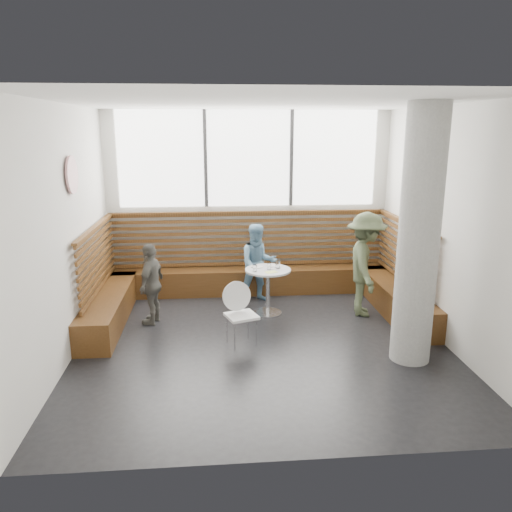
{
  "coord_description": "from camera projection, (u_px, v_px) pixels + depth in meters",
  "views": [
    {
      "loc": [
        -0.64,
        -6.33,
        2.89
      ],
      "look_at": [
        0.0,
        1.0,
        1.0
      ],
      "focal_mm": 35.0,
      "sensor_mm": 36.0,
      "label": 1
    }
  ],
  "objects": [
    {
      "name": "booth",
      "position": [
        252.0,
        278.0,
        8.49
      ],
      "size": [
        5.0,
        2.5,
        1.44
      ],
      "color": "#432810",
      "rests_on": "ground"
    },
    {
      "name": "glass_right",
      "position": [
        278.0,
        264.0,
        7.88
      ],
      "size": [
        0.08,
        0.08,
        0.12
      ],
      "primitive_type": "cylinder",
      "color": "white",
      "rests_on": "cafe_table"
    },
    {
      "name": "plate_near",
      "position": [
        257.0,
        266.0,
        7.96
      ],
      "size": [
        0.21,
        0.21,
        0.01
      ],
      "primitive_type": "cylinder",
      "color": "white",
      "rests_on": "cafe_table"
    },
    {
      "name": "cafe_table",
      "position": [
        268.0,
        282.0,
        7.89
      ],
      "size": [
        0.72,
        0.72,
        0.74
      ],
      "color": "silver",
      "rests_on": "ground"
    },
    {
      "name": "child_back",
      "position": [
        258.0,
        263.0,
        8.42
      ],
      "size": [
        0.72,
        0.59,
        1.35
      ],
      "primitive_type": "imported",
      "rotation": [
        0.0,
        0.0,
        0.14
      ],
      "color": "#6693B2",
      "rests_on": "ground"
    },
    {
      "name": "child_left",
      "position": [
        152.0,
        284.0,
        7.5
      ],
      "size": [
        0.5,
        0.78,
        1.24
      ],
      "primitive_type": "imported",
      "rotation": [
        0.0,
        0.0,
        -1.86
      ],
      "color": "#5B5A53",
      "rests_on": "ground"
    },
    {
      "name": "glass_left",
      "position": [
        255.0,
        268.0,
        7.7
      ],
      "size": [
        0.07,
        0.07,
        0.11
      ],
      "primitive_type": "cylinder",
      "color": "white",
      "rests_on": "cafe_table"
    },
    {
      "name": "concrete_column",
      "position": [
        419.0,
        238.0,
        6.06
      ],
      "size": [
        0.5,
        0.5,
        3.2
      ],
      "primitive_type": "cylinder",
      "color": "gray",
      "rests_on": "ground"
    },
    {
      "name": "plate_far",
      "position": [
        273.0,
        265.0,
        8.02
      ],
      "size": [
        0.19,
        0.19,
        0.01
      ],
      "primitive_type": "cylinder",
      "color": "white",
      "rests_on": "cafe_table"
    },
    {
      "name": "glass_mid",
      "position": [
        269.0,
        266.0,
        7.8
      ],
      "size": [
        0.07,
        0.07,
        0.1
      ],
      "primitive_type": "cylinder",
      "color": "white",
      "rests_on": "cafe_table"
    },
    {
      "name": "cafe_chair",
      "position": [
        241.0,
        309.0,
        6.8
      ],
      "size": [
        0.41,
        0.4,
        0.86
      ],
      "rotation": [
        0.0,
        0.0,
        0.34
      ],
      "color": "white",
      "rests_on": "ground"
    },
    {
      "name": "adult_man",
      "position": [
        365.0,
        264.0,
        7.8
      ],
      "size": [
        0.79,
        1.15,
        1.64
      ],
      "primitive_type": "imported",
      "rotation": [
        0.0,
        0.0,
        1.39
      ],
      "color": "#465236",
      "rests_on": "ground"
    },
    {
      "name": "wall_art",
      "position": [
        72.0,
        175.0,
        6.49
      ],
      "size": [
        0.03,
        0.5,
        0.5
      ],
      "primitive_type": "cylinder",
      "rotation": [
        0.0,
        1.57,
        0.0
      ],
      "color": "white",
      "rests_on": "room"
    },
    {
      "name": "menu_card",
      "position": [
        271.0,
        272.0,
        7.67
      ],
      "size": [
        0.22,
        0.19,
        0.0
      ],
      "primitive_type": "cube",
      "rotation": [
        0.0,
        0.0,
        0.4
      ],
      "color": "#A5C64C",
      "rests_on": "cafe_table"
    },
    {
      "name": "room",
      "position": [
        263.0,
        230.0,
        6.49
      ],
      "size": [
        5.0,
        5.0,
        3.2
      ],
      "color": "silver",
      "rests_on": "ground"
    }
  ]
}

